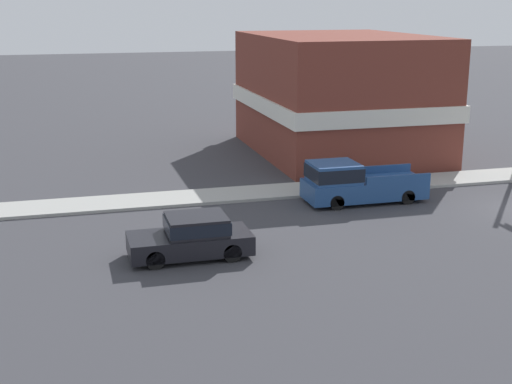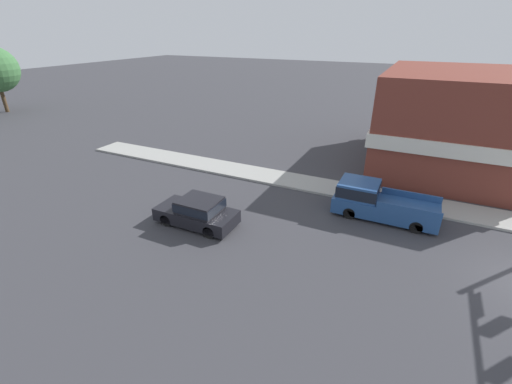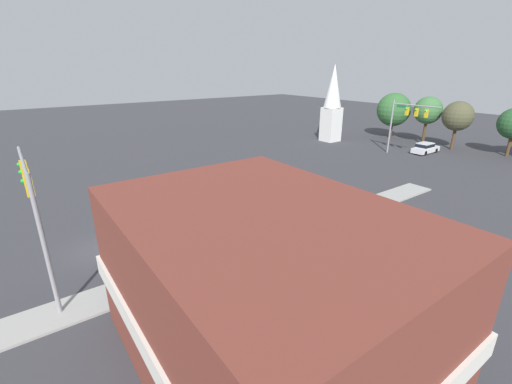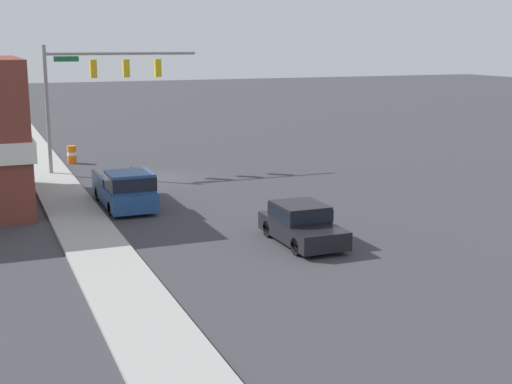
# 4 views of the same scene
# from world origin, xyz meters

# --- Properties ---
(sidewalk_curb) EXTENTS (2.40, 60.00, 0.14)m
(sidewalk_curb) POSITION_xyz_m (5.70, 0.00, 0.07)
(sidewalk_curb) COLOR #9E9E99
(sidewalk_curb) RESTS_ON ground
(car_lead) EXTENTS (1.93, 4.33, 1.52)m
(car_lead) POSITION_xyz_m (-1.82, 15.08, 0.79)
(car_lead) COLOR black
(car_lead) RESTS_ON ground
(pickup_truck_parked) EXTENTS (2.06, 5.47, 1.88)m
(pickup_truck_parked) POSITION_xyz_m (3.27, 6.82, 0.92)
(pickup_truck_parked) COLOR black
(pickup_truck_parked) RESTS_ON ground
(corner_brick_building) EXTENTS (13.04, 9.63, 6.91)m
(corner_brick_building) POSITION_xyz_m (13.77, 3.50, 3.41)
(corner_brick_building) COLOR brown
(corner_brick_building) RESTS_ON ground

